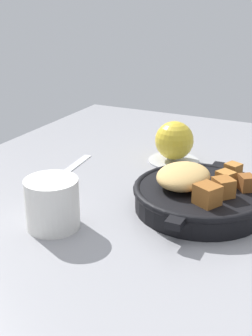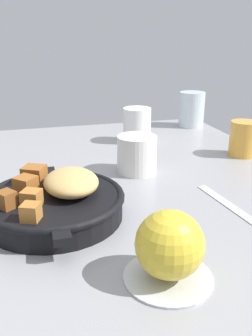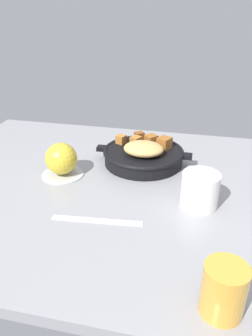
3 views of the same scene
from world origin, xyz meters
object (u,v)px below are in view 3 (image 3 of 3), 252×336
ceramic_mug_white (200,190)px  cast_iron_skillet (144,154)px  butter_knife (97,220)px  red_apple (61,159)px  juice_glass_amber (224,290)px

ceramic_mug_white → cast_iron_skillet: bearing=-49.4°
cast_iron_skillet → butter_knife: cast_iron_skillet is taller
red_apple → butter_knife: red_apple is taller
red_apple → juice_glass_amber: (-39.22, 34.55, -0.54)cm
cast_iron_skillet → ceramic_mug_white: ceramic_mug_white is taller
ceramic_mug_white → juice_glass_amber: bearing=98.3°
butter_knife → ceramic_mug_white: size_ratio=2.32×
butter_knife → juice_glass_amber: (-24.42, 17.14, 3.99)cm
cast_iron_skillet → juice_glass_amber: juice_glass_amber is taller
butter_knife → red_apple: bearing=-55.1°
cast_iron_skillet → red_apple: 22.68cm
red_apple → ceramic_mug_white: size_ratio=1.00×
red_apple → butter_knife: (-14.80, 17.41, -4.54)cm
butter_knife → ceramic_mug_white: 23.26cm
red_apple → cast_iron_skillet: bearing=-149.2°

